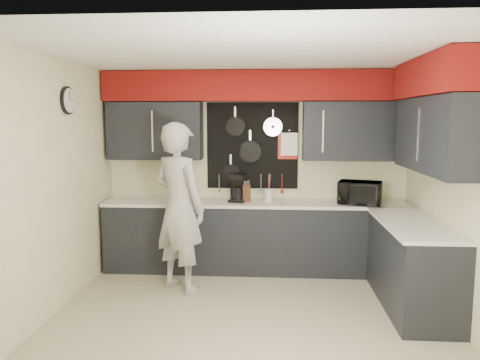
# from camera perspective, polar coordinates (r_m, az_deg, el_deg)

# --- Properties ---
(ground) EXTENTS (4.00, 4.00, 0.00)m
(ground) POSITION_cam_1_polar(r_m,az_deg,el_deg) (4.95, 1.19, -16.16)
(ground) COLOR tan
(ground) RESTS_ON ground
(back_wall_assembly) EXTENTS (4.00, 0.36, 2.60)m
(back_wall_assembly) POSITION_cam_1_polar(r_m,az_deg,el_deg) (6.14, 2.05, 7.71)
(back_wall_assembly) COLOR #F0EDB9
(back_wall_assembly) RESTS_ON ground
(right_wall_assembly) EXTENTS (0.36, 3.50, 2.60)m
(right_wall_assembly) POSITION_cam_1_polar(r_m,az_deg,el_deg) (5.07, 22.97, 6.40)
(right_wall_assembly) COLOR #F0EDB9
(right_wall_assembly) RESTS_ON ground
(left_wall_assembly) EXTENTS (0.05, 3.50, 2.60)m
(left_wall_assembly) POSITION_cam_1_polar(r_m,az_deg,el_deg) (5.10, -21.76, -0.40)
(left_wall_assembly) COLOR #F0EDB9
(left_wall_assembly) RESTS_ON ground
(base_cabinets) EXTENTS (3.95, 2.20, 0.92)m
(base_cabinets) POSITION_cam_1_polar(r_m,az_deg,el_deg) (5.87, 6.57, -7.65)
(base_cabinets) COLOR black
(base_cabinets) RESTS_ON ground
(microwave) EXTENTS (0.59, 0.48, 0.29)m
(microwave) POSITION_cam_1_polar(r_m,az_deg,el_deg) (6.06, 14.38, -1.51)
(microwave) COLOR black
(microwave) RESTS_ON base_cabinets
(knife_block) EXTENTS (0.11, 0.11, 0.22)m
(knife_block) POSITION_cam_1_polar(r_m,az_deg,el_deg) (6.02, 0.81, -1.66)
(knife_block) COLOR #361B11
(knife_block) RESTS_ON base_cabinets
(utensil_crock) EXTENTS (0.13, 0.13, 0.16)m
(utensil_crock) POSITION_cam_1_polar(r_m,az_deg,el_deg) (6.10, 3.53, -1.82)
(utensil_crock) COLOR white
(utensil_crock) RESTS_ON base_cabinets
(coffee_maker) EXTENTS (0.25, 0.28, 0.36)m
(coffee_maker) POSITION_cam_1_polar(r_m,az_deg,el_deg) (6.06, -0.24, -0.85)
(coffee_maker) COLOR black
(coffee_maker) RESTS_ON base_cabinets
(person) EXTENTS (0.85, 0.80, 1.95)m
(person) POSITION_cam_1_polar(r_m,az_deg,el_deg) (5.43, -7.40, -3.32)
(person) COLOR #B4B4B1
(person) RESTS_ON ground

